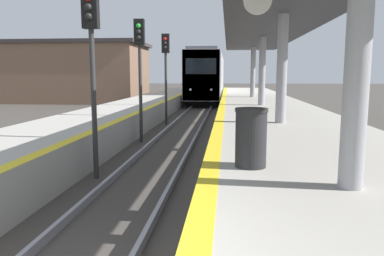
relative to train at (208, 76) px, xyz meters
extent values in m
cube|color=black|center=(0.00, 0.07, -1.99)|extent=(2.28, 18.90, 0.55)
cube|color=#99999E|center=(0.00, 0.07, 0.12)|extent=(2.69, 21.00, 3.66)
cube|color=gold|center=(0.00, -10.35, 0.12)|extent=(2.63, 0.16, 3.59)
cube|color=black|center=(0.00, -10.41, 0.76)|extent=(2.15, 0.06, 1.10)
cube|color=#59595E|center=(0.00, 0.07, 2.07)|extent=(2.28, 19.95, 0.24)
sphere|color=white|center=(-0.74, -10.41, -0.89)|extent=(0.18, 0.18, 0.18)
sphere|color=white|center=(0.74, -10.41, -0.89)|extent=(0.18, 0.18, 0.18)
cylinder|color=#2D2D2D|center=(-1.18, -28.51, -0.53)|extent=(0.12, 0.12, 3.47)
cube|color=black|center=(-1.18, -28.51, 1.66)|extent=(0.36, 0.20, 0.90)
sphere|color=black|center=(-1.18, -28.64, 1.66)|extent=(0.16, 0.16, 0.16)
sphere|color=black|center=(-1.18, -28.64, 1.46)|extent=(0.16, 0.16, 0.16)
cylinder|color=#2D2D2D|center=(-1.22, -23.66, -0.53)|extent=(0.12, 0.12, 3.47)
cube|color=black|center=(-1.22, -23.66, 1.66)|extent=(0.36, 0.20, 0.90)
sphere|color=green|center=(-1.22, -23.79, 1.86)|extent=(0.16, 0.16, 0.16)
sphere|color=black|center=(-1.22, -23.79, 1.66)|extent=(0.16, 0.16, 0.16)
sphere|color=black|center=(-1.22, -23.79, 1.46)|extent=(0.16, 0.16, 0.16)
cylinder|color=#2D2D2D|center=(-1.09, -18.81, -0.53)|extent=(0.12, 0.12, 3.47)
cube|color=black|center=(-1.09, -18.81, 1.66)|extent=(0.36, 0.20, 0.90)
sphere|color=red|center=(-1.09, -18.94, 1.86)|extent=(0.16, 0.16, 0.16)
sphere|color=black|center=(-1.09, -18.94, 1.66)|extent=(0.16, 0.16, 0.16)
sphere|color=black|center=(-1.09, -18.94, 1.46)|extent=(0.16, 0.16, 0.16)
cylinder|color=#99999E|center=(3.55, -31.92, 0.34)|extent=(0.32, 0.32, 3.28)
cylinder|color=#99999E|center=(3.55, -25.15, 0.34)|extent=(0.32, 0.32, 3.28)
cylinder|color=#99999E|center=(3.55, -18.38, 0.34)|extent=(0.32, 0.32, 3.28)
cylinder|color=#99999E|center=(3.55, -11.61, 0.34)|extent=(0.32, 0.32, 3.28)
cube|color=#2D2D33|center=(3.55, -21.77, 2.08)|extent=(3.59, 27.09, 0.20)
cylinder|color=white|center=(2.47, -29.21, 1.63)|extent=(0.56, 0.04, 0.56)
cylinder|color=#262628|center=(2.30, -30.90, -0.85)|extent=(0.50, 0.50, 0.90)
cylinder|color=#262626|center=(2.30, -30.90, -0.37)|extent=(0.53, 0.53, 0.06)
cube|color=brown|center=(-12.25, -4.05, 0.22)|extent=(12.86, 7.20, 4.96)
cube|color=#383333|center=(-12.25, -4.05, 2.85)|extent=(13.51, 7.56, 0.30)
camera|label=1|loc=(1.92, -36.91, 0.19)|focal=35.00mm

